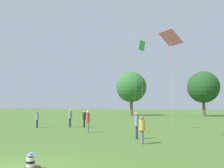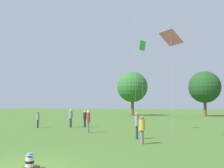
% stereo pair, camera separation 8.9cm
% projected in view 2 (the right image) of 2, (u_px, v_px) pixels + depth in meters
% --- Properties ---
extents(ground_plane, '(300.00, 300.00, 0.00)m').
position_uv_depth(ground_plane, '(24.00, 168.00, 9.26)').
color(ground_plane, '#426628').
extents(seated_toddler, '(0.44, 0.51, 0.57)m').
position_uv_depth(seated_toddler, '(30.00, 162.00, 9.06)').
color(seated_toddler, brown).
rests_on(seated_toddler, ground).
extents(person_standing_0, '(0.38, 0.38, 1.80)m').
position_uv_depth(person_standing_0, '(88.00, 119.00, 21.29)').
color(person_standing_0, slate).
rests_on(person_standing_0, ground).
extents(person_standing_2, '(0.33, 0.33, 1.61)m').
position_uv_depth(person_standing_2, '(38.00, 118.00, 25.82)').
color(person_standing_2, black).
rests_on(person_standing_2, ground).
extents(person_standing_3, '(0.46, 0.46, 1.83)m').
position_uv_depth(person_standing_3, '(71.00, 117.00, 26.42)').
color(person_standing_3, '#282D42').
rests_on(person_standing_3, ground).
extents(person_standing_4, '(0.51, 0.51, 1.59)m').
position_uv_depth(person_standing_4, '(142.00, 127.00, 15.01)').
color(person_standing_4, slate).
rests_on(person_standing_4, ground).
extents(person_standing_5, '(0.36, 0.36, 1.75)m').
position_uv_depth(person_standing_5, '(137.00, 123.00, 17.18)').
color(person_standing_5, '#282D42').
rests_on(person_standing_5, ground).
extents(person_standing_6, '(0.38, 0.38, 1.69)m').
position_uv_depth(person_standing_6, '(85.00, 117.00, 26.44)').
color(person_standing_6, black).
rests_on(person_standing_6, ground).
extents(kite_1, '(1.66, 1.58, 7.13)m').
position_uv_depth(kite_1, '(171.00, 39.00, 17.48)').
color(kite_1, pink).
rests_on(kite_1, ground).
extents(kite_2, '(0.40, 0.88, 7.99)m').
position_uv_depth(kite_2, '(142.00, 48.00, 23.48)').
color(kite_2, green).
rests_on(kite_2, ground).
extents(distant_tree_0, '(6.81, 6.81, 9.75)m').
position_uv_depth(distant_tree_0, '(132.00, 87.00, 58.40)').
color(distant_tree_0, brown).
rests_on(distant_tree_0, ground).
extents(distant_tree_2, '(6.54, 6.54, 9.28)m').
position_uv_depth(distant_tree_2, '(205.00, 87.00, 54.00)').
color(distant_tree_2, brown).
rests_on(distant_tree_2, ground).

